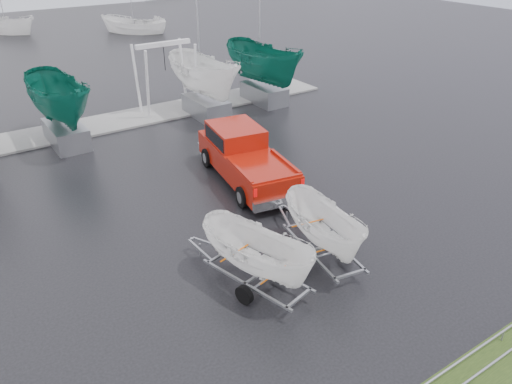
# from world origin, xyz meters

# --- Properties ---
(ground_plane) EXTENTS (120.00, 120.00, 0.00)m
(ground_plane) POSITION_xyz_m (0.00, 0.00, 0.00)
(ground_plane) COLOR black
(ground_plane) RESTS_ON ground
(dock) EXTENTS (30.00, 3.00, 0.12)m
(dock) POSITION_xyz_m (0.00, 13.00, 0.05)
(dock) COLOR gray
(dock) RESTS_ON ground
(pickup_truck) EXTENTS (3.23, 6.77, 2.16)m
(pickup_truck) POSITION_xyz_m (3.52, 3.03, 1.13)
(pickup_truck) COLOR #921308
(pickup_truck) RESTS_ON ground
(trailer_hitched) EXTENTS (1.86, 3.74, 4.58)m
(trailer_hitched) POSITION_xyz_m (2.41, -3.66, 2.50)
(trailer_hitched) COLOR gray
(trailer_hitched) RESTS_ON ground
(trailer_parked) EXTENTS (2.04, 3.78, 4.71)m
(trailer_parked) POSITION_xyz_m (-0.26, -3.68, 2.56)
(trailer_parked) COLOR gray
(trailer_parked) RESTS_ON ground
(boat_hoist) EXTENTS (3.30, 2.18, 4.12)m
(boat_hoist) POSITION_xyz_m (4.56, 13.00, 2.67)
(boat_hoist) COLOR silver
(boat_hoist) RESTS_ON ground
(keelboat_1) EXTENTS (2.48, 3.20, 7.68)m
(keelboat_1) POSITION_xyz_m (-1.93, 11.20, 3.93)
(keelboat_1) COLOR gray
(keelboat_1) RESTS_ON ground
(keelboat_2) EXTENTS (2.49, 3.20, 10.66)m
(keelboat_2) POSITION_xyz_m (6.05, 11.00, 3.96)
(keelboat_2) COLOR gray
(keelboat_2) RESTS_ON ground
(keelboat_3) EXTENTS (2.62, 3.20, 10.80)m
(keelboat_3) POSITION_xyz_m (10.35, 11.30, 4.18)
(keelboat_3) COLOR gray
(keelboat_3) RESTS_ON ground
(moored_boat_1) EXTENTS (4.02, 4.04, 11.82)m
(moored_boat_1) POSITION_xyz_m (1.24, 45.14, 0.00)
(moored_boat_1) COLOR white
(moored_boat_1) RESTS_ON ground
(moored_boat_2) EXTENTS (3.83, 3.83, 11.55)m
(moored_boat_2) POSITION_xyz_m (12.21, 37.65, 0.00)
(moored_boat_2) COLOR white
(moored_boat_2) RESTS_ON ground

